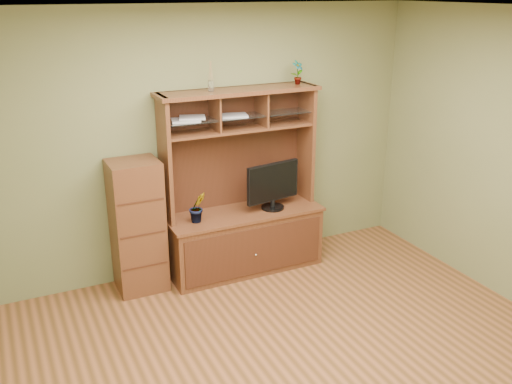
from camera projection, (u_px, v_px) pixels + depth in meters
room at (312, 205)px, 4.13m from camera, size 4.54×4.04×2.74m
media_hutch at (243, 222)px, 5.97m from camera, size 1.66×0.61×1.90m
monitor at (273, 185)px, 5.89m from camera, size 0.62×0.24×0.49m
orchid_plant at (198, 207)px, 5.59m from camera, size 0.18×0.15×0.31m
top_plant at (298, 72)px, 5.79m from camera, size 0.15×0.12×0.24m
reed_diffuser at (211, 79)px, 5.41m from camera, size 0.06×0.06×0.29m
magazines at (204, 118)px, 5.50m from camera, size 0.81×0.26×0.04m
side_cabinet at (137, 226)px, 5.51m from camera, size 0.47×0.43×1.32m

